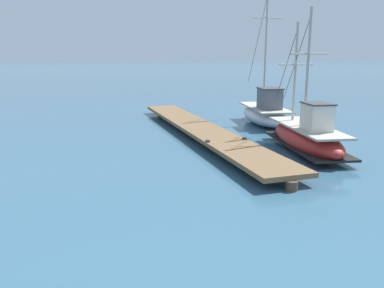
{
  "coord_description": "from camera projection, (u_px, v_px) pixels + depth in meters",
  "views": [
    {
      "loc": [
        -1.63,
        -1.18,
        3.85
      ],
      "look_at": [
        2.03,
        8.79,
        1.4
      ],
      "focal_mm": 36.72,
      "sensor_mm": 36.0,
      "label": 1
    }
  ],
  "objects": [
    {
      "name": "floating_dock",
      "position": [
        200.0,
        128.0,
        18.73
      ],
      "size": [
        2.46,
        16.53,
        0.53
      ],
      "color": "brown",
      "rests_on": "ground"
    },
    {
      "name": "fishing_boat_0",
      "position": [
        265.0,
        112.0,
        21.7
      ],
      "size": [
        3.11,
        6.29,
        7.32
      ],
      "color": "silver",
      "rests_on": "ground"
    },
    {
      "name": "fishing_boat_1",
      "position": [
        307.0,
        136.0,
        15.63
      ],
      "size": [
        2.79,
        6.44,
        5.59
      ],
      "color": "#AD2823",
      "rests_on": "ground"
    }
  ]
}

